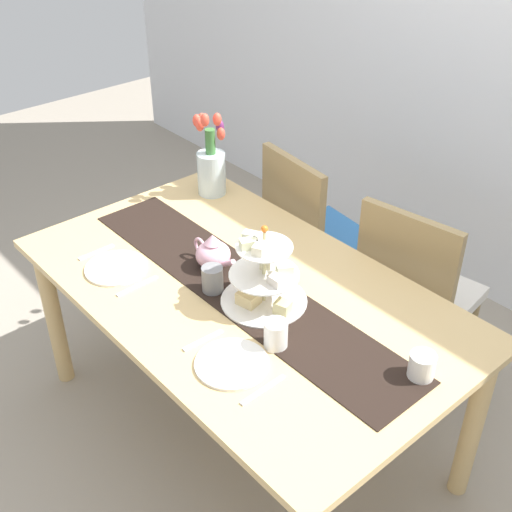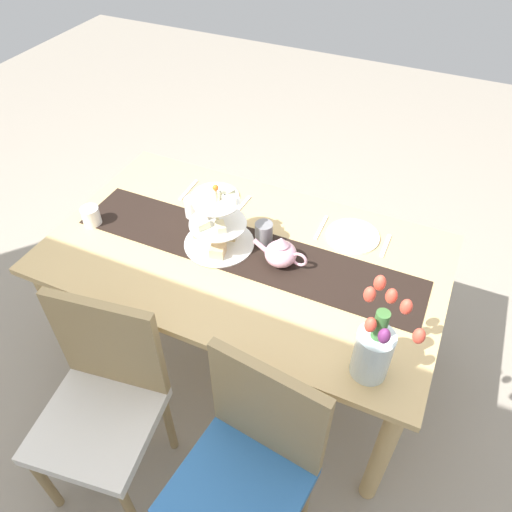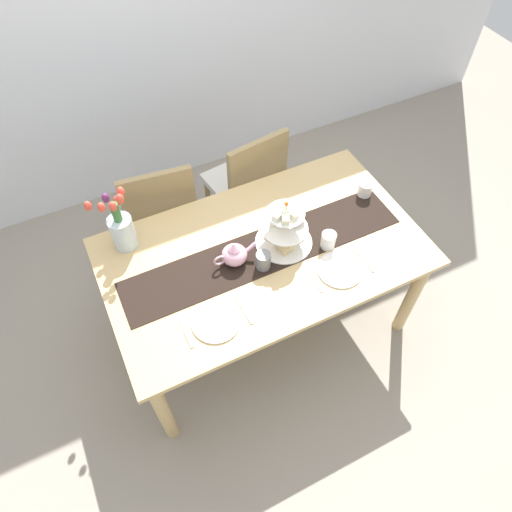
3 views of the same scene
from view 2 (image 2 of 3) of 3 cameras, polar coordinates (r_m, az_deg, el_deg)
ground_plane at (r=2.62m, az=-1.11°, el=-11.23°), size 8.00×8.00×0.00m
dining_table at (r=2.13m, az=-1.34°, el=-1.40°), size 1.66×0.98×0.73m
chair_left at (r=1.79m, az=-0.83°, el=-23.02°), size 0.47×0.47×0.91m
chair_right at (r=1.98m, az=-17.36°, el=-15.42°), size 0.48×0.48×0.91m
table_runner at (r=2.07m, az=-1.29°, el=0.65°), size 1.51×0.29×0.00m
tiered_cake_stand at (r=2.04m, az=-4.46°, el=3.34°), size 0.30×0.30×0.30m
teapot at (r=1.98m, az=2.92°, el=0.36°), size 0.24×0.13×0.14m
tulip_vase at (r=1.62m, az=13.64°, el=-10.23°), size 0.20×0.16×0.39m
cream_jug at (r=2.30m, az=-18.62°, el=4.43°), size 0.08×0.08×0.08m
dinner_plate_left at (r=2.17m, az=11.18°, el=2.29°), size 0.23×0.23×0.01m
fork_left at (r=2.16m, az=14.83°, el=1.17°), size 0.02×0.15×0.01m
knife_left at (r=2.20m, az=7.58°, el=3.31°), size 0.02×0.17×0.01m
dinner_plate_right at (r=2.36m, az=-4.79°, el=6.85°), size 0.23×0.23×0.01m
fork_right at (r=2.31m, az=-1.59°, el=5.93°), size 0.02×0.15×0.01m
knife_right at (r=2.42m, az=-7.84°, el=7.62°), size 0.02×0.17×0.01m
mug_grey at (r=2.08m, az=0.91°, el=2.72°), size 0.08×0.08×0.09m
mug_white_text at (r=2.24m, az=-7.32°, el=5.59°), size 0.08×0.08×0.09m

